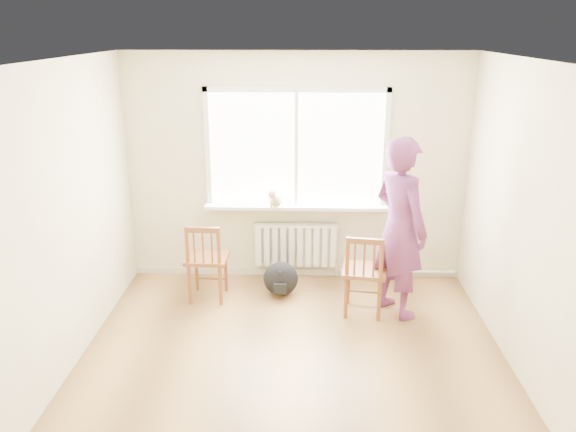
# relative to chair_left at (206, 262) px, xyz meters

# --- Properties ---
(floor) EXTENTS (4.50, 4.50, 0.00)m
(floor) POSITION_rel_chair_left_xyz_m (0.99, -1.55, -0.46)
(floor) COLOR #AA7C45
(floor) RESTS_ON ground
(ceiling) EXTENTS (4.50, 4.50, 0.00)m
(ceiling) POSITION_rel_chair_left_xyz_m (0.99, -1.55, 2.24)
(ceiling) COLOR white
(ceiling) RESTS_ON back_wall
(back_wall) EXTENTS (4.00, 0.01, 2.70)m
(back_wall) POSITION_rel_chair_left_xyz_m (0.99, 0.70, 0.89)
(back_wall) COLOR beige
(back_wall) RESTS_ON ground
(window) EXTENTS (2.12, 0.05, 1.42)m
(window) POSITION_rel_chair_left_xyz_m (0.99, 0.68, 1.20)
(window) COLOR white
(window) RESTS_ON back_wall
(windowsill) EXTENTS (2.15, 0.22, 0.04)m
(windowsill) POSITION_rel_chair_left_xyz_m (0.99, 0.59, 0.47)
(windowsill) COLOR white
(windowsill) RESTS_ON back_wall
(radiator) EXTENTS (1.00, 0.12, 0.55)m
(radiator) POSITION_rel_chair_left_xyz_m (0.99, 0.61, -0.02)
(radiator) COLOR white
(radiator) RESTS_ON back_wall
(heating_pipe) EXTENTS (1.40, 0.04, 0.04)m
(heating_pipe) POSITION_rel_chair_left_xyz_m (2.24, 0.64, -0.38)
(heating_pipe) COLOR silver
(heating_pipe) RESTS_ON back_wall
(baseboard) EXTENTS (4.00, 0.03, 0.08)m
(baseboard) POSITION_rel_chair_left_xyz_m (0.99, 0.69, -0.42)
(baseboard) COLOR beige
(baseboard) RESTS_ON ground
(chair_left) EXTENTS (0.47, 0.45, 0.92)m
(chair_left) POSITION_rel_chair_left_xyz_m (0.00, 0.00, 0.00)
(chair_left) COLOR brown
(chair_left) RESTS_ON floor
(chair_right) EXTENTS (0.51, 0.49, 0.92)m
(chair_right) POSITION_rel_chair_left_xyz_m (1.72, -0.29, 0.00)
(chair_right) COLOR brown
(chair_right) RESTS_ON floor
(person) EXTENTS (0.77, 0.84, 1.93)m
(person) POSITION_rel_chair_left_xyz_m (2.08, -0.22, 0.50)
(person) COLOR #B03A51
(person) RESTS_ON floor
(cat) EXTENTS (0.23, 0.37, 0.26)m
(cat) POSITION_rel_chair_left_xyz_m (0.75, 0.51, 0.59)
(cat) COLOR beige
(cat) RESTS_ON windowsill
(backpack) EXTENTS (0.48, 0.42, 0.40)m
(backpack) POSITION_rel_chair_left_xyz_m (0.82, 0.14, -0.26)
(backpack) COLOR black
(backpack) RESTS_ON floor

